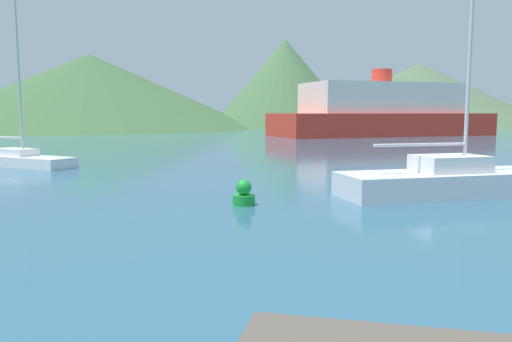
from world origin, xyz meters
name	(u,v)px	position (x,y,z in m)	size (l,w,h in m)	color
sailboat_middle	(449,180)	(7.06, 17.05, 0.49)	(7.56, 3.50, 7.81)	silver
sailboat_outer	(17,158)	(-10.59, 27.16, 0.41)	(6.75, 5.10, 9.72)	white
ferry_distant	(381,113)	(18.00, 58.07, 2.61)	(26.44, 15.08, 7.51)	red
buoy_marker	(244,194)	(0.33, 15.75, 0.31)	(0.65, 0.65, 0.75)	green
hill_central	(90,91)	(-22.15, 87.44, 6.10)	(55.78, 55.78, 12.20)	#3D6038
hill_east	(285,84)	(10.87, 89.67, 7.63)	(26.39, 26.39, 15.25)	#476B42
hill_far_east	(417,95)	(37.12, 95.46, 5.92)	(48.43, 48.43, 11.84)	#4C6647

